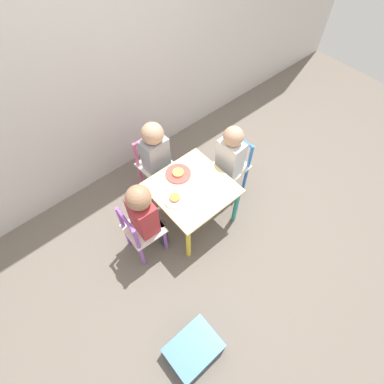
{
  "coord_description": "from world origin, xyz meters",
  "views": [
    {
      "loc": [
        -0.86,
        -1.0,
        2.23
      ],
      "look_at": [
        0.0,
        0.0,
        0.36
      ],
      "focal_mm": 28.0,
      "sensor_mm": 36.0,
      "label": 1
    }
  ],
  "objects_px": {
    "child_left": "(145,213)",
    "plate_left": "(175,198)",
    "storage_bin": "(193,349)",
    "child_right": "(229,157)",
    "plate_back": "(178,173)",
    "chair_pink": "(154,165)",
    "chair_blue": "(232,167)",
    "kids_table": "(192,192)",
    "chair_purple": "(141,232)",
    "child_back": "(157,154)"
  },
  "relations": [
    {
      "from": "child_left",
      "to": "plate_left",
      "type": "bearing_deg",
      "value": -91.67
    },
    {
      "from": "storage_bin",
      "to": "child_left",
      "type": "bearing_deg",
      "value": 72.39
    },
    {
      "from": "child_right",
      "to": "plate_back",
      "type": "distance_m",
      "value": 0.43
    },
    {
      "from": "chair_pink",
      "to": "storage_bin",
      "type": "xyz_separation_m",
      "value": [
        -0.65,
        -1.26,
        -0.2
      ]
    },
    {
      "from": "chair_blue",
      "to": "plate_left",
      "type": "bearing_deg",
      "value": -90.88
    },
    {
      "from": "kids_table",
      "to": "plate_back",
      "type": "height_order",
      "value": "plate_back"
    },
    {
      "from": "child_right",
      "to": "plate_left",
      "type": "height_order",
      "value": "child_right"
    },
    {
      "from": "chair_pink",
      "to": "plate_left",
      "type": "bearing_deg",
      "value": -109.42
    },
    {
      "from": "kids_table",
      "to": "chair_purple",
      "type": "bearing_deg",
      "value": 177.48
    },
    {
      "from": "chair_pink",
      "to": "chair_blue",
      "type": "relative_size",
      "value": 1.0
    },
    {
      "from": "plate_left",
      "to": "storage_bin",
      "type": "bearing_deg",
      "value": -122.43
    },
    {
      "from": "chair_purple",
      "to": "child_left",
      "type": "relative_size",
      "value": 0.71
    },
    {
      "from": "chair_purple",
      "to": "plate_left",
      "type": "relative_size",
      "value": 3.09
    },
    {
      "from": "chair_blue",
      "to": "storage_bin",
      "type": "distance_m",
      "value": 1.42
    },
    {
      "from": "chair_blue",
      "to": "storage_bin",
      "type": "bearing_deg",
      "value": -57.59
    },
    {
      "from": "storage_bin",
      "to": "plate_left",
      "type": "bearing_deg",
      "value": 57.57
    },
    {
      "from": "kids_table",
      "to": "plate_back",
      "type": "relative_size",
      "value": 2.87
    },
    {
      "from": "plate_left",
      "to": "chair_pink",
      "type": "bearing_deg",
      "value": 73.17
    },
    {
      "from": "chair_pink",
      "to": "storage_bin",
      "type": "bearing_deg",
      "value": -119.67
    },
    {
      "from": "child_back",
      "to": "plate_left",
      "type": "height_order",
      "value": "child_back"
    },
    {
      "from": "chair_purple",
      "to": "plate_left",
      "type": "xyz_separation_m",
      "value": [
        0.31,
        -0.02,
        0.16
      ]
    },
    {
      "from": "child_right",
      "to": "chair_purple",
      "type": "bearing_deg",
      "value": -93.17
    },
    {
      "from": "child_right",
      "to": "storage_bin",
      "type": "height_order",
      "value": "child_right"
    },
    {
      "from": "chair_pink",
      "to": "child_back",
      "type": "bearing_deg",
      "value": -90.0
    },
    {
      "from": "chair_pink",
      "to": "child_right",
      "type": "bearing_deg",
      "value": -48.71
    },
    {
      "from": "child_right",
      "to": "storage_bin",
      "type": "relative_size",
      "value": 2.2
    },
    {
      "from": "kids_table",
      "to": "chair_pink",
      "type": "bearing_deg",
      "value": 92.59
    },
    {
      "from": "chair_purple",
      "to": "child_back",
      "type": "height_order",
      "value": "child_back"
    },
    {
      "from": "chair_pink",
      "to": "chair_blue",
      "type": "height_order",
      "value": "same"
    },
    {
      "from": "plate_left",
      "to": "child_back",
      "type": "bearing_deg",
      "value": 70.51
    },
    {
      "from": "chair_blue",
      "to": "child_back",
      "type": "xyz_separation_m",
      "value": [
        -0.49,
        0.38,
        0.19
      ]
    },
    {
      "from": "storage_bin",
      "to": "chair_purple",
      "type": "bearing_deg",
      "value": 76.41
    },
    {
      "from": "plate_back",
      "to": "storage_bin",
      "type": "relative_size",
      "value": 0.59
    },
    {
      "from": "storage_bin",
      "to": "child_right",
      "type": "bearing_deg",
      "value": 37.23
    },
    {
      "from": "chair_purple",
      "to": "storage_bin",
      "type": "bearing_deg",
      "value": 168.93
    },
    {
      "from": "chair_blue",
      "to": "child_left",
      "type": "bearing_deg",
      "value": -92.76
    },
    {
      "from": "kids_table",
      "to": "chair_purple",
      "type": "relative_size",
      "value": 1.05
    },
    {
      "from": "child_back",
      "to": "plate_back",
      "type": "distance_m",
      "value": 0.25
    },
    {
      "from": "plate_back",
      "to": "child_right",
      "type": "bearing_deg",
      "value": -18.86
    },
    {
      "from": "child_back",
      "to": "storage_bin",
      "type": "xyz_separation_m",
      "value": [
        -0.65,
        -1.2,
        -0.4
      ]
    },
    {
      "from": "child_back",
      "to": "child_left",
      "type": "xyz_separation_m",
      "value": [
        -0.39,
        -0.39,
        0.0
      ]
    },
    {
      "from": "child_back",
      "to": "child_left",
      "type": "bearing_deg",
      "value": -137.55
    },
    {
      "from": "child_right",
      "to": "storage_bin",
      "type": "bearing_deg",
      "value": -56.17
    },
    {
      "from": "chair_purple",
      "to": "child_left",
      "type": "xyz_separation_m",
      "value": [
        0.06,
        -0.0,
        0.19
      ]
    },
    {
      "from": "storage_bin",
      "to": "chair_blue",
      "type": "bearing_deg",
      "value": 35.81
    },
    {
      "from": "child_left",
      "to": "plate_back",
      "type": "xyz_separation_m",
      "value": [
        0.41,
        0.15,
        -0.03
      ]
    },
    {
      "from": "child_left",
      "to": "child_back",
      "type": "bearing_deg",
      "value": -42.44
    },
    {
      "from": "chair_pink",
      "to": "kids_table",
      "type": "bearing_deg",
      "value": -90.0
    },
    {
      "from": "child_right",
      "to": "storage_bin",
      "type": "distance_m",
      "value": 1.4
    },
    {
      "from": "child_back",
      "to": "child_left",
      "type": "distance_m",
      "value": 0.55
    }
  ]
}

